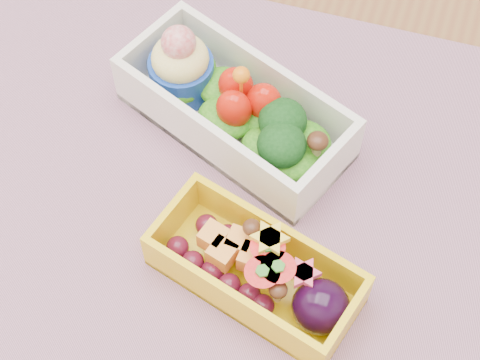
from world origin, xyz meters
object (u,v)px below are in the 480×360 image
(table, at_px, (271,271))
(bento_yellow, at_px, (260,272))
(placemat, at_px, (229,208))
(bento_white, at_px, (234,107))

(table, xyz_separation_m, bento_yellow, (0.01, -0.06, 0.12))
(placemat, height_order, bento_yellow, bento_yellow)
(bento_white, height_order, bento_yellow, bento_white)
(table, distance_m, bento_yellow, 0.14)
(placemat, relative_size, bento_yellow, 3.45)
(placemat, height_order, bento_white, bento_white)
(table, distance_m, placemat, 0.11)
(bento_white, bearing_deg, table, -28.71)
(table, bearing_deg, bento_white, 129.39)
(table, xyz_separation_m, placemat, (-0.04, -0.00, 0.10))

